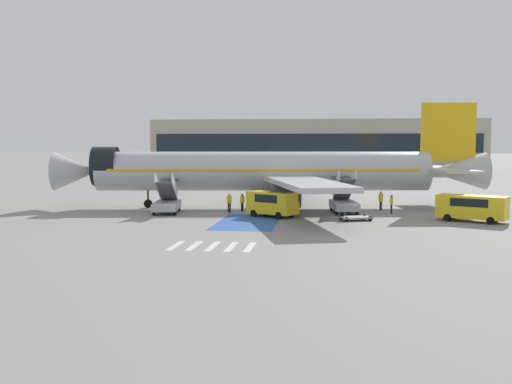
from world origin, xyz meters
The scene contains 20 objects.
ground_plane centered at (0.00, 0.00, 0.00)m, with size 600.00×600.00×0.00m, color gray.
apron_leadline_yellow centered at (1.27, -0.44, 0.00)m, with size 0.20×77.13×0.01m, color gold.
apron_stand_patch_blue centered at (1.27, -11.39, 0.00)m, with size 4.94×10.58×0.01m, color #2856A8.
apron_walkway_bar_0 centered at (-1.73, -23.22, 0.00)m, with size 0.44×3.60×0.01m, color silver.
apron_walkway_bar_1 centered at (-0.53, -23.22, 0.00)m, with size 0.44×3.60×0.01m, color silver.
apron_walkway_bar_2 centered at (0.67, -23.22, 0.00)m, with size 0.44×3.60×0.01m, color silver.
apron_walkway_bar_3 centered at (1.87, -23.22, 0.00)m, with size 0.44×3.60×0.01m, color silver.
apron_walkway_bar_4 centered at (3.07, -23.22, 0.00)m, with size 0.44×3.60×0.01m, color silver.
airliner centered at (1.90, -0.35, 3.66)m, with size 43.43×34.81×10.53m.
boarding_stairs_forward centered at (-7.11, -6.19, 0.97)m, with size 2.86×5.45×3.88m.
boarding_stairs_aft centered at (9.29, -3.85, 1.01)m, with size 2.86×5.45×4.13m.
fuel_tanker centered at (8.74, 26.08, 1.62)m, with size 2.66×9.54×3.24m.
service_van_0 centered at (2.96, -7.85, 1.33)m, with size 4.83×3.99×2.24m.
service_van_1 centered at (19.71, -8.96, 1.31)m, with size 5.85×4.33×2.19m.
baggage_cart centered at (10.17, -9.33, 0.26)m, with size 2.95×2.26×0.87m.
ground_crew_0 centered at (-0.35, -3.85, 0.97)m, with size 0.41×0.49×1.69m.
ground_crew_1 centered at (13.65, -3.88, 0.99)m, with size 0.26×0.44×1.72m.
ground_crew_2 centered at (-1.42, -4.94, 1.04)m, with size 0.49×0.42×1.79m.
ground_crew_3 centered at (12.85, -1.70, 1.09)m, with size 0.46×0.47×1.87m.
terminal_building centered at (4.27, 76.86, 5.81)m, with size 73.75×12.10×11.62m.
Camera 1 is at (8.16, -60.14, 6.61)m, focal length 42.00 mm.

